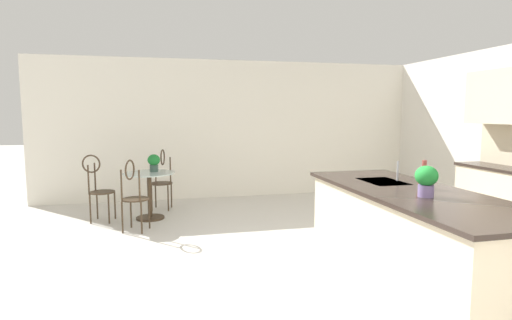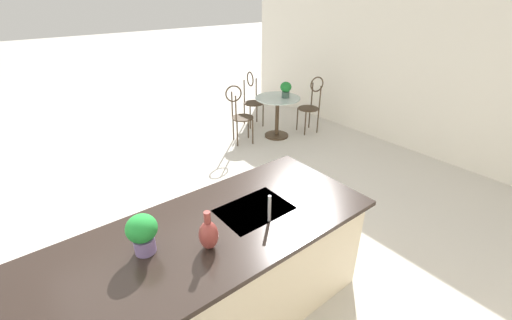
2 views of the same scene
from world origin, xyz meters
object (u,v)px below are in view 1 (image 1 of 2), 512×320
Objects in this scene: bistro_table at (150,191)px; potted_plant_counter_near at (426,179)px; chair_toward_desk at (98,185)px; chair_by_island at (133,192)px; vase_on_counter at (424,178)px; potted_plant_on_table at (154,162)px; chair_near_window at (162,176)px.

potted_plant_counter_near is (3.39, 2.50, 0.64)m from bistro_table.
potted_plant_counter_near is at bearing 43.68° from chair_toward_desk.
chair_toward_desk is at bearing -141.91° from chair_by_island.
chair_toward_desk is 4.67m from vase_on_counter.
potted_plant_counter_near reaches higher than potted_plant_on_table.
chair_near_window is 1.00× the size of chair_by_island.
chair_near_window is 0.65m from potted_plant_on_table.
chair_by_island is at bearing -16.15° from chair_near_window.
vase_on_counter is at bearing 41.83° from bistro_table.
chair_toward_desk is at bearing -83.57° from potted_plant_on_table.
chair_by_island is at bearing -18.63° from potted_plant_on_table.
vase_on_counter is (3.04, 2.72, 0.58)m from bistro_table.
vase_on_counter is (3.16, 2.65, 0.13)m from potted_plant_on_table.
bistro_table is 4.26m from potted_plant_counter_near.
potted_plant_on_table is (-0.09, 0.84, 0.33)m from chair_toward_desk.
vase_on_counter is at bearing 147.04° from potted_plant_counter_near.
vase_on_counter is (3.07, 3.49, 0.46)m from chair_toward_desk.
chair_near_window is 3.62× the size of vase_on_counter.
chair_toward_desk is at bearing -91.65° from bistro_table.
potted_plant_on_table is at bearing -140.05° from vase_on_counter.
chair_near_window is at bearing -150.51° from potted_plant_counter_near.
potted_plant_on_table is at bearing 161.37° from chair_by_island.
chair_by_island is 3.62× the size of vase_on_counter.
chair_near_window is (-0.67, 0.20, 0.13)m from bistro_table.
chair_near_window is 4.70m from potted_plant_counter_near.
potted_plant_on_table is (0.55, -0.12, 0.33)m from chair_near_window.
potted_plant_counter_near is at bearing -32.96° from vase_on_counter.
vase_on_counter reaches higher than chair_toward_desk.
chair_by_island is at bearing -134.98° from potted_plant_counter_near.
chair_toward_desk is (0.65, -0.96, 0.00)m from chair_near_window.
bistro_table is at bearing -33.46° from potted_plant_on_table.
potted_plant_on_table is at bearing 146.54° from bistro_table.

